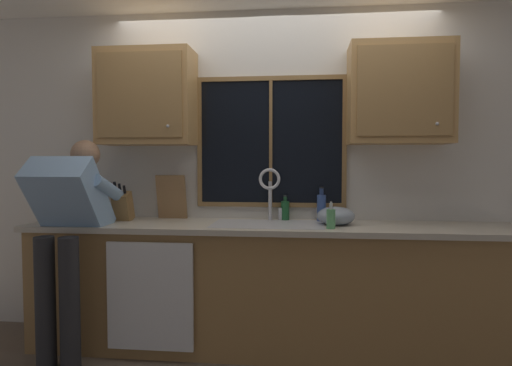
{
  "coord_description": "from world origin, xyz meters",
  "views": [
    {
      "loc": [
        0.23,
        -3.46,
        1.38
      ],
      "look_at": [
        -0.11,
        -0.3,
        1.22
      ],
      "focal_mm": 30.9,
      "sensor_mm": 36.0,
      "label": 1
    }
  ],
  "objects": [
    {
      "name": "soap_dispenser",
      "position": [
        0.42,
        -0.47,
        0.99
      ],
      "size": [
        0.06,
        0.07,
        0.18
      ],
      "color": "#59A566",
      "rests_on": "countertop"
    },
    {
      "name": "lower_cabinet_run",
      "position": [
        0.0,
        -0.29,
        0.44
      ],
      "size": [
        3.47,
        0.58,
        0.88
      ],
      "primitive_type": "cube",
      "color": "#A07744",
      "rests_on": "floor"
    },
    {
      "name": "window_frame_right",
      "position": [
        0.55,
        -0.02,
        1.52
      ],
      "size": [
        0.03,
        0.02,
        0.95
      ],
      "primitive_type": "cube",
      "color": "olive"
    },
    {
      "name": "knife_block",
      "position": [
        -1.14,
        -0.24,
        1.03
      ],
      "size": [
        0.12,
        0.18,
        0.32
      ],
      "color": "olive",
      "rests_on": "countertop"
    },
    {
      "name": "dishwasher_front",
      "position": [
        -0.8,
        -0.61,
        0.46
      ],
      "size": [
        0.6,
        0.02,
        0.74
      ],
      "primitive_type": "cube",
      "color": "white"
    },
    {
      "name": "window_frame_bottom",
      "position": [
        -0.02,
        -0.02,
        1.03
      ],
      "size": [
        1.17,
        0.02,
        0.04
      ],
      "primitive_type": "cube",
      "color": "olive"
    },
    {
      "name": "back_wall",
      "position": [
        0.0,
        0.06,
        1.27
      ],
      "size": [
        5.87,
        0.12,
        2.55
      ],
      "primitive_type": "cube",
      "color": "silver",
      "rests_on": "floor"
    },
    {
      "name": "bottle_green_glass",
      "position": [
        0.37,
        -0.1,
        1.03
      ],
      "size": [
        0.07,
        0.07,
        0.26
      ],
      "color": "#334C8C",
      "rests_on": "countertop"
    },
    {
      "name": "bottle_tall_clear",
      "position": [
        0.1,
        -0.07,
        1.0
      ],
      "size": [
        0.06,
        0.06,
        0.19
      ],
      "color": "#1E592D",
      "rests_on": "countertop"
    },
    {
      "name": "window_frame_top",
      "position": [
        -0.02,
        -0.02,
        2.02
      ],
      "size": [
        1.17,
        0.02,
        0.04
      ],
      "primitive_type": "cube",
      "color": "olive"
    },
    {
      "name": "person_standing",
      "position": [
        -1.37,
        -0.6,
        0.95
      ],
      "size": [
        0.53,
        0.7,
        1.53
      ],
      "color": "#262628",
      "rests_on": "floor"
    },
    {
      "name": "faucet",
      "position": [
        -0.01,
        -0.12,
        1.17
      ],
      "size": [
        0.18,
        0.09,
        0.4
      ],
      "color": "silver",
      "rests_on": "countertop"
    },
    {
      "name": "countertop",
      "position": [
        0.0,
        -0.31,
        0.9
      ],
      "size": [
        3.53,
        0.62,
        0.04
      ],
      "primitive_type": "cube",
      "color": "beige",
      "rests_on": "lower_cabinet_run"
    },
    {
      "name": "upper_cabinet_left",
      "position": [
        -0.96,
        -0.17,
        1.86
      ],
      "size": [
        0.72,
        0.36,
        0.72
      ],
      "color": "#B2844C"
    },
    {
      "name": "window_frame_left",
      "position": [
        -0.59,
        -0.02,
        1.52
      ],
      "size": [
        0.03,
        0.02,
        0.95
      ],
      "primitive_type": "cube",
      "color": "olive"
    },
    {
      "name": "mixing_bowl",
      "position": [
        0.47,
        -0.27,
        0.98
      ],
      "size": [
        0.27,
        0.27,
        0.14
      ],
      "primitive_type": "ellipsoid",
      "color": "#8C99A8",
      "rests_on": "countertop"
    },
    {
      "name": "sink",
      "position": [
        -0.02,
        -0.3,
        0.82
      ],
      "size": [
        0.8,
        0.46,
        0.21
      ],
      "color": "#B7B7BC",
      "rests_on": "lower_cabinet_run"
    },
    {
      "name": "window_glass",
      "position": [
        -0.02,
        -0.01,
        1.52
      ],
      "size": [
        1.1,
        0.02,
        0.95
      ],
      "primitive_type": "cube",
      "color": "black"
    },
    {
      "name": "cutting_board",
      "position": [
        -0.8,
        -0.09,
        1.09
      ],
      "size": [
        0.23,
        0.09,
        0.35
      ],
      "primitive_type": "cube",
      "rotation": [
        0.21,
        0.0,
        0.0
      ],
      "color": "#997047",
      "rests_on": "countertop"
    },
    {
      "name": "window_mullion_center",
      "position": [
        -0.02,
        -0.02,
        1.52
      ],
      "size": [
        0.02,
        0.02,
        0.95
      ],
      "primitive_type": "cube",
      "color": "olive"
    },
    {
      "name": "upper_cabinet_right",
      "position": [
        0.92,
        -0.17,
        1.86
      ],
      "size": [
        0.72,
        0.36,
        0.72
      ],
      "color": "#B2844C"
    }
  ]
}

